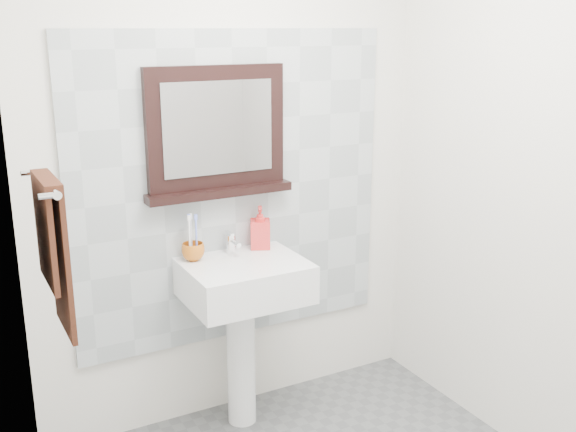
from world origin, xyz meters
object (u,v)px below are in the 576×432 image
object	(u,v)px
pedestal_sink	(244,298)
framed_mirror	(216,135)
toothbrush_cup	(193,252)
soap_dispenser	(260,227)
hand_towel	(54,243)

from	to	relation	value
pedestal_sink	framed_mirror	xyz separation A→B (m)	(-0.04, 0.19, 0.75)
toothbrush_cup	soap_dispenser	size ratio (longest dim) A/B	0.51
pedestal_sink	hand_towel	world-z (taller)	hand_towel
toothbrush_cup	framed_mirror	distance (m)	0.55
pedestal_sink	framed_mirror	distance (m)	0.77
pedestal_sink	soap_dispenser	world-z (taller)	soap_dispenser
soap_dispenser	hand_towel	world-z (taller)	hand_towel
toothbrush_cup	soap_dispenser	distance (m)	0.36
toothbrush_cup	soap_dispenser	xyz separation A→B (m)	(0.36, 0.02, 0.06)
pedestal_sink	hand_towel	xyz separation A→B (m)	(-0.88, -0.41, 0.53)
soap_dispenser	framed_mirror	size ratio (longest dim) A/B	0.29
soap_dispenser	hand_towel	size ratio (longest dim) A/B	0.38
soap_dispenser	hand_towel	bearing A→B (deg)	-127.26
soap_dispenser	hand_towel	distance (m)	1.20
pedestal_sink	framed_mirror	size ratio (longest dim) A/B	1.35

